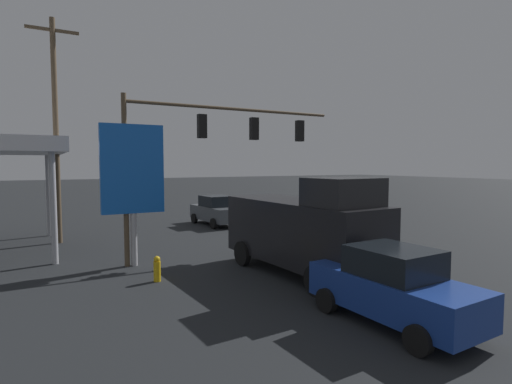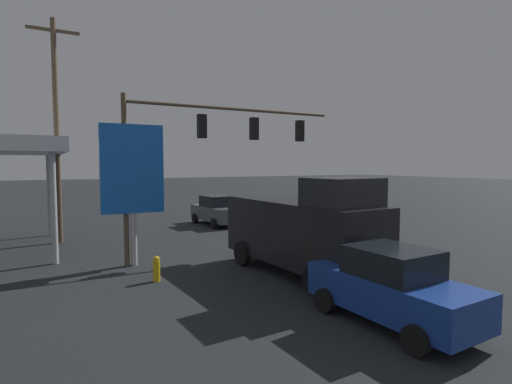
{
  "view_description": "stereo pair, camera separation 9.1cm",
  "coord_description": "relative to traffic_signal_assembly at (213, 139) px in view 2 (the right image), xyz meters",
  "views": [
    {
      "loc": [
        8.84,
        14.07,
        4.01
      ],
      "look_at": [
        0.0,
        -2.0,
        2.72
      ],
      "focal_mm": 28.0,
      "sensor_mm": 36.0,
      "label": 1
    },
    {
      "loc": [
        8.76,
        14.12,
        4.01
      ],
      "look_at": [
        0.0,
        -2.0,
        2.72
      ],
      "focal_mm": 28.0,
      "sensor_mm": 36.0,
      "label": 2
    }
  ],
  "objects": [
    {
      "name": "price_sign",
      "position": [
        3.44,
        0.06,
        -1.4
      ],
      "size": [
        2.4,
        0.27,
        5.55
      ],
      "color": "#B7B7BC",
      "rests_on": "ground"
    },
    {
      "name": "traffic_signal_assembly",
      "position": [
        0.0,
        0.0,
        0.0
      ],
      "size": [
        9.74,
        0.43,
        6.73
      ],
      "color": "brown",
      "rests_on": "ground"
    },
    {
      "name": "fire_hydrant",
      "position": [
        3.22,
        2.64,
        -4.64
      ],
      "size": [
        0.24,
        0.24,
        0.88
      ],
      "color": "gold",
      "rests_on": "ground"
    },
    {
      "name": "sedan_far",
      "position": [
        -3.59,
        -8.19,
        -4.13
      ],
      "size": [
        2.32,
        4.52,
        1.93
      ],
      "rotation": [
        0.0,
        0.0,
        1.65
      ],
      "color": "#474C51",
      "rests_on": "ground"
    },
    {
      "name": "sedan_waiting",
      "position": [
        -1.02,
        9.07,
        -4.13
      ],
      "size": [
        2.21,
        4.48,
        1.93
      ],
      "rotation": [
        0.0,
        0.0,
        1.61
      ],
      "color": "navy",
      "rests_on": "ground"
    },
    {
      "name": "delivery_truck",
      "position": [
        -1.62,
        4.43,
        -3.39
      ],
      "size": [
        2.88,
        6.93,
        3.58
      ],
      "rotation": [
        0.0,
        0.0,
        1.63
      ],
      "color": "black",
      "rests_on": "ground"
    },
    {
      "name": "utility_pole",
      "position": [
        5.81,
        -6.42,
        0.8
      ],
      "size": [
        2.4,
        0.26,
        11.19
      ],
      "color": "brown",
      "rests_on": "ground"
    },
    {
      "name": "ground_plane",
      "position": [
        -2.13,
        1.93,
        -5.08
      ],
      "size": [
        200.0,
        200.0,
        0.0
      ],
      "primitive_type": "plane",
      "color": "black"
    }
  ]
}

